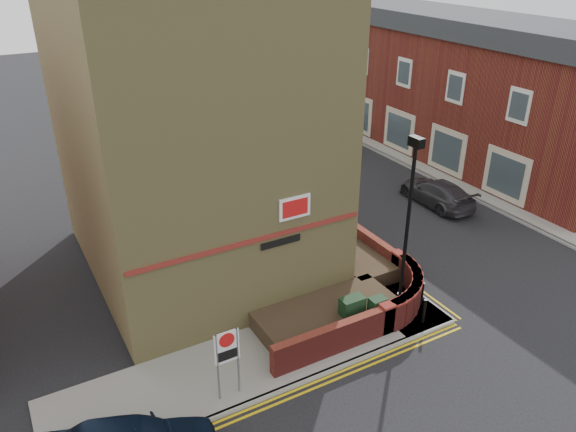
{
  "coord_description": "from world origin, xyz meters",
  "views": [
    {
      "loc": [
        -9.37,
        -10.67,
        11.67
      ],
      "look_at": [
        -1.16,
        4.0,
        3.29
      ],
      "focal_mm": 35.0,
      "sensor_mm": 36.0,
      "label": 1
    }
  ],
  "objects_px": {
    "utility_cabinet_large": "(352,313)",
    "silver_car_near": "(263,158)",
    "lamppost": "(407,230)",
    "zone_sign": "(227,352)"
  },
  "relations": [
    {
      "from": "utility_cabinet_large",
      "to": "silver_car_near",
      "type": "distance_m",
      "value": 14.98
    },
    {
      "from": "zone_sign",
      "to": "silver_car_near",
      "type": "height_order",
      "value": "zone_sign"
    },
    {
      "from": "lamppost",
      "to": "zone_sign",
      "type": "bearing_deg",
      "value": -173.93
    },
    {
      "from": "lamppost",
      "to": "silver_car_near",
      "type": "bearing_deg",
      "value": 81.48
    },
    {
      "from": "lamppost",
      "to": "zone_sign",
      "type": "xyz_separation_m",
      "value": [
        -6.6,
        -0.7,
        -1.7
      ]
    },
    {
      "from": "utility_cabinet_large",
      "to": "silver_car_near",
      "type": "xyz_separation_m",
      "value": [
        4.07,
        14.42,
        -0.11
      ]
    },
    {
      "from": "lamppost",
      "to": "zone_sign",
      "type": "relative_size",
      "value": 2.86
    },
    {
      "from": "lamppost",
      "to": "utility_cabinet_large",
      "type": "xyz_separation_m",
      "value": [
        -1.9,
        0.1,
        -2.62
      ]
    },
    {
      "from": "lamppost",
      "to": "zone_sign",
      "type": "distance_m",
      "value": 6.85
    },
    {
      "from": "lamppost",
      "to": "silver_car_near",
      "type": "height_order",
      "value": "lamppost"
    }
  ]
}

